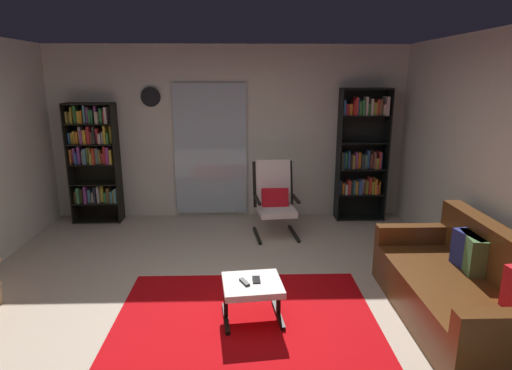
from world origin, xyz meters
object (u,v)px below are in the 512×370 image
(leather_sofa, at_px, (463,289))
(ottoman, at_px, (252,289))
(bookshelf_near_sofa, at_px, (362,152))
(wall_clock, at_px, (151,97))
(lounge_armchair, at_px, (275,197))
(tv_remote, at_px, (244,282))
(bookshelf_near_tv, at_px, (94,158))
(cell_phone, at_px, (256,280))

(leather_sofa, xyz_separation_m, ottoman, (-1.87, 0.08, -0.01))
(bookshelf_near_sofa, distance_m, wall_clock, 3.25)
(ottoman, bearing_deg, lounge_armchair, 80.72)
(tv_remote, bearing_deg, lounge_armchair, 53.34)
(bookshelf_near_tv, relative_size, cell_phone, 12.68)
(bookshelf_near_sofa, height_order, wall_clock, wall_clock)
(bookshelf_near_tv, distance_m, bookshelf_near_sofa, 3.99)
(leather_sofa, xyz_separation_m, lounge_armchair, (-1.52, 2.24, 0.23))
(leather_sofa, bearing_deg, wall_clock, 137.43)
(bookshelf_near_tv, xyz_separation_m, wall_clock, (0.85, 0.16, 0.88))
(bookshelf_near_tv, relative_size, bookshelf_near_sofa, 0.90)
(bookshelf_near_tv, bearing_deg, ottoman, -50.71)
(bookshelf_near_tv, xyz_separation_m, lounge_armchair, (2.63, -0.63, -0.44))
(lounge_armchair, xyz_separation_m, wall_clock, (-1.78, 0.79, 1.32))
(cell_phone, bearing_deg, ottoman, -141.14)
(lounge_armchair, distance_m, wall_clock, 2.35)
(bookshelf_near_tv, bearing_deg, leather_sofa, -34.67)
(tv_remote, relative_size, cell_phone, 1.03)
(bookshelf_near_tv, distance_m, ottoman, 3.66)
(ottoman, bearing_deg, cell_phone, 40.89)
(lounge_armchair, relative_size, tv_remote, 7.10)
(bookshelf_near_sofa, bearing_deg, ottoman, -121.38)
(leather_sofa, height_order, cell_phone, leather_sofa)
(cell_phone, bearing_deg, wall_clock, 114.68)
(bookshelf_near_tv, xyz_separation_m, tv_remote, (2.21, -2.80, -0.60))
(lounge_armchair, distance_m, cell_phone, 2.16)
(cell_phone, bearing_deg, lounge_armchair, 79.53)
(ottoman, bearing_deg, leather_sofa, -2.57)
(bookshelf_near_sofa, distance_m, cell_phone, 3.30)
(bookshelf_near_tv, bearing_deg, wall_clock, 10.66)
(bookshelf_near_tv, height_order, leather_sofa, bookshelf_near_tv)
(ottoman, relative_size, wall_clock, 1.97)
(bookshelf_near_tv, height_order, cell_phone, bookshelf_near_tv)
(cell_phone, xyz_separation_m, wall_clock, (-1.47, 2.92, 1.48))
(leather_sofa, distance_m, wall_clock, 4.74)
(bookshelf_near_sofa, height_order, tv_remote, bookshelf_near_sofa)
(lounge_armchair, height_order, ottoman, lounge_armchair)
(cell_phone, bearing_deg, bookshelf_near_tv, 128.04)
(wall_clock, bearing_deg, tv_remote, -65.35)
(leather_sofa, bearing_deg, bookshelf_near_sofa, 93.25)
(bookshelf_near_tv, relative_size, wall_clock, 6.12)
(bookshelf_near_tv, distance_m, lounge_armchair, 2.74)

